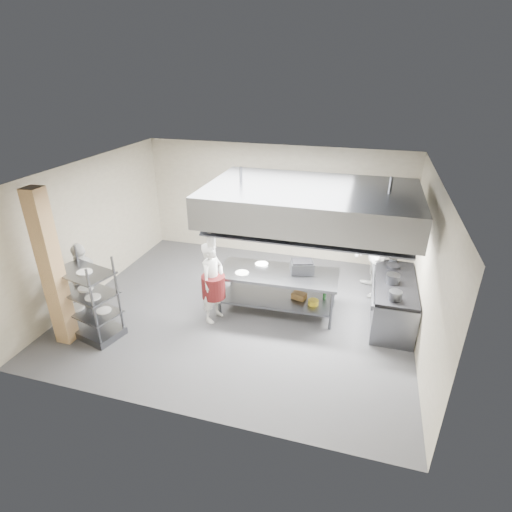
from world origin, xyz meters
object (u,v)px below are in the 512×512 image
(pass_rack, at_px, (88,296))
(chef_line, at_px, (373,254))
(chef_head, at_px, (213,283))
(island, at_px, (278,292))
(chef_plating, at_px, (85,280))
(griddle, at_px, (302,267))
(cooking_range, at_px, (393,302))
(stockpot, at_px, (393,278))

(pass_rack, relative_size, chef_line, 0.85)
(chef_head, bearing_deg, island, -47.40)
(chef_plating, bearing_deg, chef_line, 101.92)
(chef_head, distance_m, chef_plating, 2.62)
(chef_line, bearing_deg, griddle, -64.26)
(island, bearing_deg, chef_line, 32.72)
(cooking_range, distance_m, chef_plating, 6.29)
(pass_rack, xyz_separation_m, griddle, (3.72, 1.96, 0.19))
(griddle, bearing_deg, island, -176.77)
(cooking_range, bearing_deg, island, -172.59)
(pass_rack, bearing_deg, chef_head, 42.82)
(island, distance_m, chef_head, 1.41)
(island, height_order, cooking_range, island)
(griddle, bearing_deg, chef_head, -170.37)
(chef_line, height_order, chef_plating, chef_line)
(island, bearing_deg, cooking_range, 5.07)
(chef_line, bearing_deg, pass_rack, -72.15)
(chef_line, xyz_separation_m, griddle, (-1.40, -1.13, 0.04))
(cooking_range, height_order, chef_line, chef_line)
(chef_line, relative_size, stockpot, 7.44)
(chef_head, bearing_deg, chef_line, -43.71)
(pass_rack, distance_m, chef_plating, 0.72)
(chef_head, height_order, chef_plating, chef_head)
(pass_rack, relative_size, chef_head, 0.98)
(island, distance_m, stockpot, 2.33)
(chef_line, bearing_deg, chef_plating, -78.74)
(cooking_range, xyz_separation_m, griddle, (-1.88, -0.13, 0.60))
(island, distance_m, cooking_range, 2.36)
(chef_line, bearing_deg, stockpot, 7.11)
(griddle, bearing_deg, pass_rack, -169.42)
(chef_plating, distance_m, griddle, 4.44)
(chef_line, height_order, stockpot, chef_line)
(griddle, relative_size, stockpot, 1.77)
(chef_plating, xyz_separation_m, griddle, (4.20, 1.43, 0.20))
(chef_head, xyz_separation_m, chef_plating, (-2.56, -0.59, -0.03))
(chef_line, distance_m, chef_plating, 6.16)
(pass_rack, bearing_deg, island, 43.06)
(chef_line, xyz_separation_m, chef_plating, (-5.60, -2.56, -0.16))
(island, xyz_separation_m, chef_line, (1.86, 1.30, 0.53))
(pass_rack, height_order, griddle, pass_rack)
(island, bearing_deg, chef_head, -153.18)
(chef_plating, relative_size, stockpot, 6.23)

